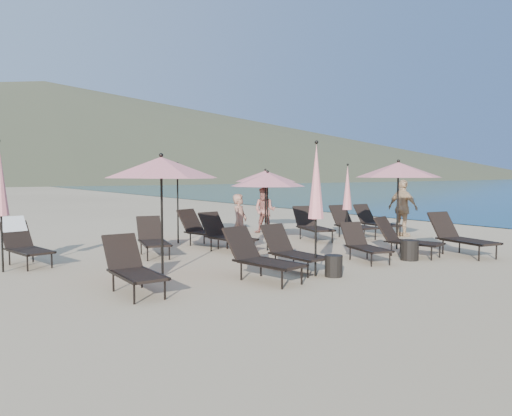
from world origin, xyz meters
TOP-DOWN VIEW (x-y plane):
  - ground at (0.00, 0.00)m, footprint 800.00×800.00m
  - volcanic_headland at (71.37, 302.62)m, footprint 690.00×690.00m
  - lounger_0 at (-5.05, 0.38)m, footprint 0.67×1.67m
  - lounger_1 at (-2.66, -0.09)m, footprint 0.93×1.81m
  - lounger_2 at (-1.55, 0.29)m, footprint 0.67×1.65m
  - lounger_3 at (0.58, 0.23)m, footprint 0.96×1.60m
  - lounger_4 at (1.99, 0.13)m, footprint 0.99×1.74m
  - lounger_5 at (3.20, -0.59)m, footprint 1.02×1.92m
  - lounger_6 at (-6.08, 4.35)m, footprint 0.92×1.79m
  - lounger_7 at (-3.18, 3.82)m, footprint 1.01×1.75m
  - lounger_8 at (-1.33, 3.34)m, footprint 0.88×1.82m
  - lounger_9 at (-1.28, 4.61)m, footprint 1.12×1.88m
  - lounger_10 at (2.07, 3.74)m, footprint 1.15×1.88m
  - lounger_11 at (3.48, 3.42)m, footprint 0.89×1.83m
  - lounger_12 at (4.74, 3.51)m, footprint 0.74×1.76m
  - umbrella_open_0 at (-4.06, 1.32)m, footprint 2.29×2.29m
  - umbrella_open_1 at (-0.35, 2.79)m, footprint 2.00×2.00m
  - umbrella_open_2 at (2.69, 0.97)m, footprint 2.27×2.27m
  - umbrella_open_3 at (-1.66, 5.47)m, footprint 2.23×2.23m
  - umbrella_open_4 at (1.80, 5.83)m, footprint 2.07×2.07m
  - umbrella_closed_0 at (-1.53, -0.43)m, footprint 0.32×0.32m
  - umbrella_closed_1 at (2.31, 2.48)m, footprint 0.27×0.27m
  - umbrella_closed_2 at (-6.61, 3.67)m, footprint 0.32×0.32m
  - side_table_0 at (-1.27, -0.67)m, footprint 0.35×0.35m
  - side_table_1 at (1.55, -0.33)m, footprint 0.43×0.43m
  - beachgoer_a at (-1.09, 3.02)m, footprint 0.67×0.62m
  - beachgoer_b at (1.86, 5.93)m, footprint 0.93×0.97m
  - beachgoer_c at (5.05, 2.65)m, footprint 0.49×1.11m

SIDE VIEW (x-z plane):
  - ground at x=0.00m, z-range 0.00..0.00m
  - side_table_0 at x=-1.27m, z-range 0.00..0.43m
  - side_table_1 at x=1.55m, z-range 0.00..0.48m
  - lounger_3 at x=0.58m, z-range -0.03..0.84m
  - lounger_2 at x=-1.55m, z-range -0.03..0.91m
  - lounger_4 at x=1.99m, z-range -0.03..0.91m
  - lounger_7 at x=-3.18m, z-range -0.03..0.92m
  - lounger_0 at x=-5.05m, z-range -0.03..0.92m
  - lounger_1 at x=-2.66m, z-range -0.03..0.96m
  - lounger_12 at x=4.74m, z-range -0.03..0.96m
  - lounger_8 at x=-1.33m, z-range -0.03..0.98m
  - lounger_9 at x=-1.28m, z-range -0.03..0.98m
  - lounger_11 at x=3.48m, z-range -0.03..0.98m
  - lounger_10 at x=2.07m, z-range -0.03..0.98m
  - lounger_5 at x=3.20m, z-range -0.03..1.01m
  - lounger_6 at x=-6.08m, z-range -0.02..1.04m
  - beachgoer_a at x=-1.09m, z-range 0.00..1.53m
  - beachgoer_b at x=1.86m, z-range 0.00..1.58m
  - beachgoer_c at x=5.05m, z-range 0.00..1.86m
  - umbrella_closed_1 at x=2.31m, z-range 0.46..2.81m
  - umbrella_closed_0 at x=-1.53m, z-range 0.53..3.25m
  - umbrella_open_1 at x=-0.35m, z-range 0.83..2.98m
  - umbrella_closed_2 at x=-6.61m, z-range 0.54..3.32m
  - umbrella_open_4 at x=1.80m, z-range 0.85..3.08m
  - umbrella_open_3 at x=-1.66m, z-range 0.92..3.32m
  - umbrella_open_2 at x=2.69m, z-range 0.94..3.38m
  - umbrella_open_0 at x=-4.06m, z-range 0.95..3.42m
  - volcanic_headland at x=71.37m, z-range -1.01..53.99m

